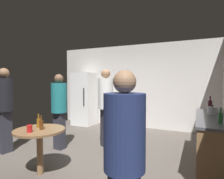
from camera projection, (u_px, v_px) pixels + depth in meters
ground_plane at (92, 156)px, 3.91m from camera, size 5.20×5.20×0.10m
wall_back at (132, 86)px, 6.24m from camera, size 5.32×0.06×2.70m
refrigerator at (84, 99)px, 6.55m from camera, size 0.70×0.68×1.80m
kitchen_counter at (216, 143)px, 3.22m from camera, size 0.64×1.87×0.90m
kettle at (213, 111)px, 3.42m from camera, size 0.24×0.17×0.18m
wine_bottle_on_counter at (210, 106)px, 3.78m from camera, size 0.08×0.08×0.31m
beer_bottle_on_counter at (220, 118)px, 2.70m from camera, size 0.06×0.06×0.23m
foreground_table at (40, 136)px, 3.02m from camera, size 0.80×0.80×0.73m
beer_bottle_amber at (39, 123)px, 3.12m from camera, size 0.06×0.06×0.23m
beer_bottle_brown at (41, 124)px, 2.99m from camera, size 0.06×0.06×0.23m
plastic_cup_red at (30, 129)px, 2.84m from camera, size 0.08×0.08×0.11m
person_in_navy_shirt at (124, 152)px, 1.52m from camera, size 0.44×0.44×1.60m
person_in_black_shirt at (5, 103)px, 3.94m from camera, size 0.39×0.39×1.78m
person_in_white_shirt at (106, 101)px, 4.32m from camera, size 0.47×0.47×1.78m
person_in_teal_shirt at (59, 105)px, 4.16m from camera, size 0.37×0.37×1.66m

